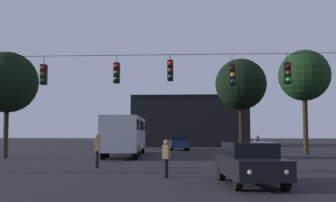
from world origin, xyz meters
TOP-DOWN VIEW (x-y plane):
  - ground_plane at (0.00, 24.50)m, footprint 168.00×168.00m
  - overhead_signal_span at (0.01, 13.74)m, footprint 16.66×0.44m
  - city_bus at (-4.17, 26.97)m, footprint 3.20×11.14m
  - car_near_right at (3.16, 10.18)m, footprint 2.29×4.48m
  - car_far_left at (-0.31, 36.56)m, footprint 2.25×4.47m
  - pedestrian_crossing_left at (-3.91, 16.44)m, footprint 0.25×0.36m
  - pedestrian_crossing_center at (-0.01, 12.24)m, footprint 0.31×0.40m
  - pedestrian_crossing_right at (4.25, 15.57)m, footprint 0.24×0.36m
  - corner_building at (0.73, 50.48)m, footprint 14.55×11.37m
  - tree_left_silhouette at (-12.29, 23.72)m, footprint 4.42×4.42m
  - tree_behind_building at (10.56, 30.15)m, footprint 4.34×4.34m
  - tree_right_far at (5.93, 36.19)m, footprint 5.13×5.13m

SIDE VIEW (x-z plane):
  - ground_plane at x=0.00m, z-range 0.00..0.00m
  - car_near_right at x=3.16m, z-range 0.04..1.56m
  - car_far_left at x=-0.31m, z-range 0.04..1.56m
  - pedestrian_crossing_center at x=-0.01m, z-range 0.09..1.67m
  - pedestrian_crossing_right at x=4.25m, z-range 0.12..1.86m
  - pedestrian_crossing_left at x=-3.91m, z-range 0.13..1.92m
  - city_bus at x=-4.17m, z-range 0.37..3.37m
  - corner_building at x=0.73m, z-range 0.00..6.41m
  - overhead_signal_span at x=0.01m, z-range 0.51..6.76m
  - tree_left_silhouette at x=-12.29m, z-range 1.61..9.28m
  - tree_right_far at x=5.93m, z-range 2.00..11.20m
  - tree_behind_building at x=10.56m, z-range 2.20..11.03m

